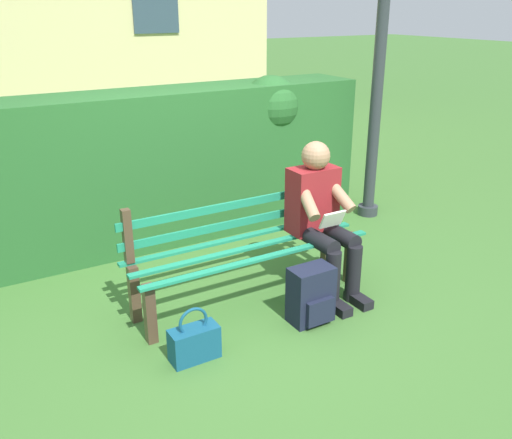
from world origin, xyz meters
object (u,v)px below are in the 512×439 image
(park_bench, at_px, (245,247))
(handbag, at_px, (194,342))
(backpack, at_px, (311,295))
(person_seated, at_px, (321,215))

(park_bench, distance_m, handbag, 0.93)
(park_bench, relative_size, backpack, 4.45)
(park_bench, xyz_separation_m, person_seated, (-0.59, 0.17, 0.20))
(park_bench, relative_size, person_seated, 1.58)
(person_seated, relative_size, backpack, 2.81)
(person_seated, bearing_deg, park_bench, -15.80)
(park_bench, bearing_deg, handbag, 38.57)
(handbag, bearing_deg, park_bench, -141.43)
(person_seated, relative_size, handbag, 3.15)
(person_seated, distance_m, handbag, 1.42)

